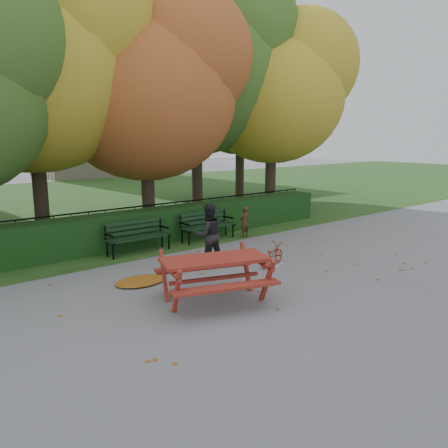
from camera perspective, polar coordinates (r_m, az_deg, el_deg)
ground at (r=10.25m, az=5.28°, el=-6.67°), size 90.00×90.00×0.00m
grass_strip at (r=22.25m, az=-20.87°, el=2.45°), size 90.00×90.00×0.00m
building_right at (r=38.06m, az=-16.73°, el=15.18°), size 9.00×6.00×12.00m
hedge at (r=13.59m, az=-8.07°, el=-0.06°), size 13.00×0.90×1.00m
iron_fence at (r=14.26m, az=-9.75°, el=0.58°), size 14.00×0.04×1.02m
tree_b at (r=14.54m, az=-22.38°, el=19.41°), size 6.72×6.40×8.79m
tree_c at (r=15.10m, az=-8.74°, el=17.55°), size 6.30×6.00×8.00m
tree_d at (r=17.99m, az=-2.14°, el=20.37°), size 7.14×6.80×9.58m
tree_e at (r=18.55m, az=7.59°, el=17.21°), size 6.09×5.80×8.16m
tree_g at (r=22.68m, az=3.22°, el=16.94°), size 6.30×6.00×8.55m
bench_left at (r=12.28m, az=-11.32°, el=-1.30°), size 1.80×0.57×0.88m
bench_right at (r=13.54m, az=-2.33°, el=0.09°), size 1.80×0.57×0.88m
picnic_table at (r=8.48m, az=-1.25°, el=-5.68°), size 2.46×2.22×0.99m
leaf_pile at (r=9.87m, az=-10.86°, el=-7.31°), size 1.37×1.18×0.08m
leaf_scatter at (r=10.46m, az=4.12°, el=-6.26°), size 9.00×5.70×0.01m
child at (r=13.88m, az=2.70°, el=0.29°), size 0.39×0.28×1.00m
adult at (r=10.83m, az=-2.06°, el=-1.38°), size 0.87×0.74×1.55m
bicycle at (r=10.95m, az=6.26°, el=-3.99°), size 1.12×0.65×0.56m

